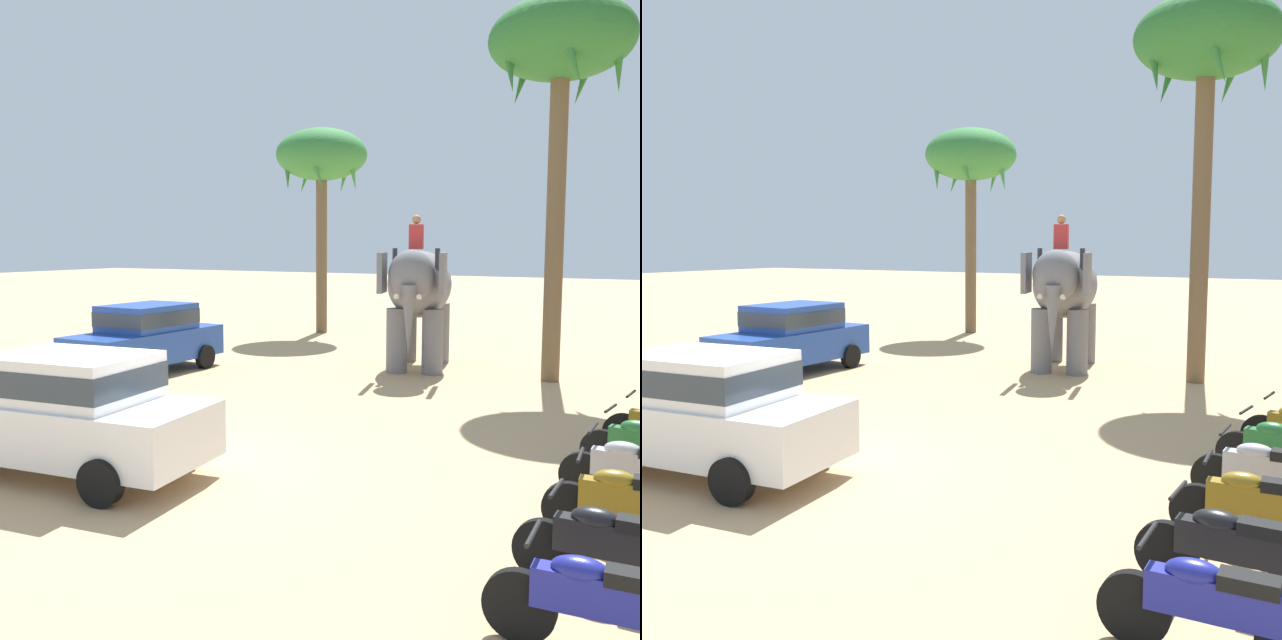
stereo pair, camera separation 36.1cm
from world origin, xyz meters
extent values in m
plane|color=tan|center=(0.00, 0.00, 0.00)|extent=(120.00, 120.00, 0.00)
cube|color=white|center=(-1.11, -0.66, 0.68)|extent=(4.27, 2.15, 0.76)
cube|color=white|center=(-1.01, -0.65, 1.38)|extent=(2.26, 1.79, 0.64)
cube|color=#2D3842|center=(-1.01, -0.65, 1.38)|extent=(2.28, 1.81, 0.35)
cylinder|color=black|center=(-2.47, 0.04, 0.30)|extent=(0.62, 0.25, 0.60)
cylinder|color=black|center=(0.25, -1.36, 0.30)|extent=(0.62, 0.25, 0.60)
cylinder|color=black|center=(0.06, 0.33, 0.30)|extent=(0.62, 0.25, 0.60)
cube|color=#23479E|center=(-5.57, 5.79, 0.68)|extent=(1.74, 4.12, 0.76)
cube|color=#23479E|center=(-5.57, 5.89, 1.38)|extent=(1.58, 2.11, 0.64)
cube|color=#2D3842|center=(-5.57, 5.89, 1.38)|extent=(1.60, 2.14, 0.35)
cylinder|color=black|center=(-4.73, 4.51, 0.30)|extent=(0.19, 0.60, 0.60)
cylinder|color=black|center=(-6.43, 4.53, 0.30)|extent=(0.19, 0.60, 0.60)
cylinder|color=black|center=(-4.71, 7.05, 0.30)|extent=(0.19, 0.60, 0.60)
cylinder|color=black|center=(-6.41, 7.07, 0.30)|extent=(0.19, 0.60, 0.60)
ellipsoid|color=slate|center=(0.02, 9.88, 2.15)|extent=(2.31, 3.40, 1.70)
cylinder|color=slate|center=(0.67, 9.09, 0.80)|extent=(0.52, 0.52, 1.60)
cylinder|color=slate|center=(-0.18, 8.87, 0.80)|extent=(0.52, 0.52, 1.60)
cylinder|color=slate|center=(0.22, 10.89, 0.80)|extent=(0.52, 0.52, 1.60)
cylinder|color=slate|center=(-0.64, 10.67, 0.80)|extent=(0.52, 0.52, 1.60)
ellipsoid|color=slate|center=(0.42, 8.30, 2.45)|extent=(1.31, 1.24, 1.20)
cube|color=slate|center=(1.09, 8.58, 2.50)|extent=(0.31, 0.80, 0.96)
cube|color=slate|center=(-0.30, 8.22, 2.50)|extent=(0.31, 0.80, 0.96)
cone|color=slate|center=(0.53, 7.87, 1.45)|extent=(0.44, 0.44, 1.60)
cone|color=beige|center=(0.77, 7.98, 1.95)|extent=(0.25, 0.57, 0.21)
cone|color=beige|center=(0.27, 7.85, 1.95)|extent=(0.25, 0.57, 0.21)
cube|color=red|center=(0.23, 9.06, 3.35)|extent=(0.39, 0.32, 0.60)
sphere|color=#A87A56|center=(0.23, 9.06, 3.77)|extent=(0.22, 0.22, 0.22)
cylinder|color=#333338|center=(0.73, 9.18, 2.80)|extent=(0.12, 0.12, 0.55)
cylinder|color=#333338|center=(-0.28, 8.93, 2.80)|extent=(0.12, 0.12, 0.55)
cylinder|color=black|center=(5.45, -1.90, 0.30)|extent=(0.60, 0.12, 0.60)
cube|color=navy|center=(6.05, -1.88, 0.52)|extent=(1.03, 0.24, 0.32)
ellipsoid|color=navy|center=(5.90, -1.88, 0.70)|extent=(0.45, 0.26, 0.20)
cube|color=black|center=(6.30, -1.87, 0.70)|extent=(0.45, 0.24, 0.12)
cylinder|color=black|center=(5.54, -1.90, 0.92)|extent=(0.06, 0.55, 0.04)
cylinder|color=black|center=(5.40, -0.72, 0.30)|extent=(0.60, 0.11, 0.60)
cube|color=black|center=(6.00, -0.73, 0.52)|extent=(1.02, 0.21, 0.32)
ellipsoid|color=black|center=(5.85, -0.73, 0.70)|extent=(0.44, 0.24, 0.20)
cube|color=black|center=(6.25, -0.73, 0.70)|extent=(0.44, 0.22, 0.12)
cylinder|color=black|center=(5.49, -0.72, 0.92)|extent=(0.05, 0.55, 0.04)
cylinder|color=black|center=(5.42, 0.51, 0.30)|extent=(0.61, 0.14, 0.60)
cube|color=olive|center=(6.02, 0.55, 0.52)|extent=(1.03, 0.27, 0.32)
ellipsoid|color=olive|center=(5.87, 0.54, 0.70)|extent=(0.45, 0.27, 0.20)
cylinder|color=black|center=(5.51, 0.51, 0.92)|extent=(0.08, 0.55, 0.04)
cylinder|color=black|center=(5.36, 1.78, 0.30)|extent=(0.60, 0.11, 0.60)
cube|color=#ADADB2|center=(5.96, 1.77, 0.52)|extent=(1.02, 0.22, 0.32)
ellipsoid|color=#ADADB2|center=(5.81, 1.77, 0.70)|extent=(0.44, 0.25, 0.20)
cylinder|color=black|center=(5.45, 1.78, 0.92)|extent=(0.05, 0.55, 0.04)
cylinder|color=black|center=(5.41, 3.06, 0.30)|extent=(0.61, 0.17, 0.60)
ellipsoid|color=#23662D|center=(5.86, 3.00, 0.70)|extent=(0.47, 0.29, 0.20)
cylinder|color=black|center=(5.50, 3.05, 0.92)|extent=(0.11, 0.55, 0.04)
cylinder|color=black|center=(5.55, 4.24, 0.30)|extent=(0.61, 0.16, 0.60)
cylinder|color=black|center=(5.64, 4.23, 0.92)|extent=(0.10, 0.55, 0.04)
cylinder|color=brown|center=(-5.67, 14.99, 3.04)|extent=(0.39, 0.39, 6.08)
ellipsoid|color=#337A38|center=(-5.67, 14.99, 6.28)|extent=(3.20, 3.20, 1.80)
cone|color=#337A38|center=(-4.47, 14.99, 5.78)|extent=(0.40, 0.92, 1.64)
cone|color=#337A38|center=(-5.30, 16.13, 5.78)|extent=(0.91, 0.57, 1.67)
cone|color=#337A38|center=(-6.64, 15.69, 5.78)|extent=(0.73, 0.83, 1.69)
cone|color=#337A38|center=(-6.64, 14.28, 5.78)|extent=(0.73, 0.83, 1.69)
cone|color=#337A38|center=(-5.30, 13.84, 5.78)|extent=(0.91, 0.57, 1.67)
cylinder|color=brown|center=(3.39, 9.58, 3.76)|extent=(0.41, 0.41, 7.53)
ellipsoid|color=#286B2D|center=(3.39, 9.58, 7.73)|extent=(3.20, 3.20, 1.80)
cone|color=#286B2D|center=(4.59, 9.58, 7.23)|extent=(0.40, 0.92, 1.64)
cone|color=#286B2D|center=(3.76, 10.73, 7.23)|extent=(0.91, 0.57, 1.67)
cone|color=#286B2D|center=(2.42, 10.29, 7.23)|extent=(0.73, 0.83, 1.69)
cone|color=#286B2D|center=(2.42, 8.88, 7.23)|extent=(0.73, 0.83, 1.69)
cone|color=#286B2D|center=(3.76, 8.44, 7.23)|extent=(0.91, 0.57, 1.67)
camera|label=1|loc=(6.73, -7.54, 3.22)|focal=40.57mm
camera|label=2|loc=(7.04, -7.36, 3.22)|focal=40.57mm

